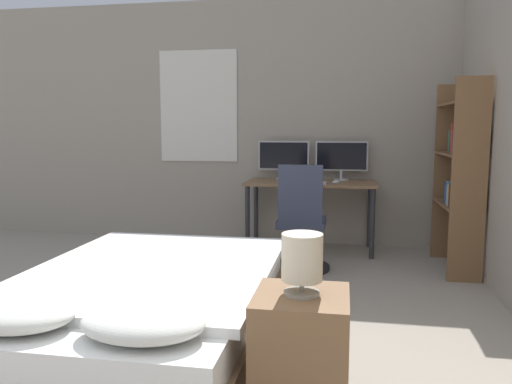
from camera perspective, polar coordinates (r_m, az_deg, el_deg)
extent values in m
cube|color=#9E9384|center=(5.64, 2.39, 7.90)|extent=(12.00, 0.06, 2.70)
cube|color=silver|center=(5.80, -6.60, 9.71)|extent=(0.90, 0.01, 1.25)
cube|color=#A3B2CC|center=(5.80, -6.59, 9.71)|extent=(0.82, 0.01, 1.17)
cube|color=#846647|center=(3.18, -12.09, -14.74)|extent=(1.40, 2.09, 0.22)
cube|color=white|center=(3.11, -12.19, -11.30)|extent=(1.34, 2.03, 0.18)
cube|color=white|center=(3.19, -11.39, -8.64)|extent=(1.44, 1.75, 0.05)
ellipsoid|color=silver|center=(2.55, -25.75, -12.45)|extent=(0.55, 0.38, 0.13)
ellipsoid|color=silver|center=(2.26, -12.79, -14.41)|extent=(0.55, 0.38, 0.13)
cube|color=brown|center=(2.35, 5.15, -18.18)|extent=(0.42, 0.43, 0.57)
cylinder|color=gray|center=(2.24, 5.24, -11.37)|extent=(0.16, 0.16, 0.01)
cylinder|color=gray|center=(2.23, 5.25, -10.58)|extent=(0.02, 0.02, 0.05)
cylinder|color=beige|center=(2.19, 5.29, -7.40)|extent=(0.18, 0.18, 0.21)
cube|color=#846042|center=(5.26, 6.27, 1.04)|extent=(1.36, 0.61, 0.03)
cylinder|color=#2D2D33|center=(5.15, -0.98, -3.20)|extent=(0.05, 0.05, 0.71)
cylinder|color=#2D2D33|center=(5.06, 13.14, -3.58)|extent=(0.05, 0.05, 0.71)
cylinder|color=#2D2D33|center=(5.64, 0.00, -2.27)|extent=(0.05, 0.05, 0.71)
cylinder|color=#2D2D33|center=(5.56, 12.87, -2.59)|extent=(0.05, 0.05, 0.71)
cylinder|color=#B7B7BC|center=(5.49, 3.16, 1.56)|extent=(0.16, 0.16, 0.01)
cylinder|color=#B7B7BC|center=(5.48, 3.16, 2.09)|extent=(0.03, 0.03, 0.09)
cube|color=#B7B7BC|center=(5.47, 3.18, 4.19)|extent=(0.55, 0.03, 0.31)
cube|color=black|center=(5.46, 3.16, 4.18)|extent=(0.52, 0.00, 0.28)
cylinder|color=#B7B7BC|center=(5.45, 9.70, 1.42)|extent=(0.16, 0.16, 0.01)
cylinder|color=#B7B7BC|center=(5.45, 9.71, 1.95)|extent=(0.03, 0.03, 0.09)
cube|color=#B7B7BC|center=(5.43, 9.76, 4.07)|extent=(0.55, 0.03, 0.31)
cube|color=black|center=(5.42, 9.76, 4.07)|extent=(0.52, 0.00, 0.28)
cube|color=#B7B7BC|center=(5.06, 6.13, 1.07)|extent=(0.34, 0.13, 0.02)
ellipsoid|color=#B7B7BC|center=(5.05, 9.09, 1.10)|extent=(0.07, 0.05, 0.04)
cylinder|color=black|center=(4.68, 5.19, -8.51)|extent=(0.52, 0.52, 0.04)
cylinder|color=gray|center=(4.63, 5.21, -6.11)|extent=(0.05, 0.05, 0.36)
cube|color=#33384C|center=(4.58, 5.25, -3.47)|extent=(0.43, 0.43, 0.07)
cube|color=#33384C|center=(4.35, 5.08, -0.21)|extent=(0.39, 0.05, 0.51)
cube|color=brown|center=(4.47, 23.18, 1.09)|extent=(0.29, 0.02, 1.71)
cube|color=brown|center=(5.27, 21.18, 2.06)|extent=(0.29, 0.02, 1.71)
cube|color=brown|center=(4.90, 21.96, -1.37)|extent=(0.29, 0.80, 0.02)
cube|color=brown|center=(4.85, 22.22, 4.03)|extent=(0.29, 0.80, 0.02)
cube|color=brown|center=(4.85, 22.48, 9.28)|extent=(0.29, 0.80, 0.02)
cube|color=#BCB29E|center=(4.52, 22.97, -0.83)|extent=(0.23, 0.04, 0.18)
cube|color=teal|center=(4.56, 22.89, -0.42)|extent=(0.23, 0.03, 0.23)
cube|color=#337042|center=(4.60, 22.76, -0.27)|extent=(0.23, 0.04, 0.24)
cube|color=#28282D|center=(4.65, 22.62, -0.42)|extent=(0.23, 0.04, 0.21)
cube|color=orange|center=(4.69, 22.50, -0.54)|extent=(0.23, 0.03, 0.18)
cube|color=#BCB29E|center=(4.74, 22.39, -0.37)|extent=(0.23, 0.03, 0.19)
cube|color=teal|center=(4.77, 22.30, -0.18)|extent=(0.23, 0.03, 0.21)
cube|color=#2D4784|center=(4.82, 22.18, -0.31)|extent=(0.23, 0.04, 0.18)
cube|color=#2D4784|center=(4.86, 22.09, -0.09)|extent=(0.23, 0.03, 0.21)
cube|color=#2D4784|center=(4.49, 23.28, 5.50)|extent=(0.23, 0.04, 0.25)
cube|color=#28282D|center=(4.54, 23.12, 5.06)|extent=(0.23, 0.03, 0.18)
cube|color=#28282D|center=(4.58, 23.02, 5.62)|extent=(0.23, 0.03, 0.26)
cube|color=#B2332D|center=(4.62, 22.88, 5.24)|extent=(0.23, 0.04, 0.20)
cube|color=#B2332D|center=(4.67, 22.78, 5.63)|extent=(0.23, 0.02, 0.26)
cube|color=#28282D|center=(4.70, 22.66, 5.24)|extent=(0.23, 0.04, 0.19)
cube|color=#337042|center=(4.75, 22.54, 5.29)|extent=(0.23, 0.04, 0.20)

